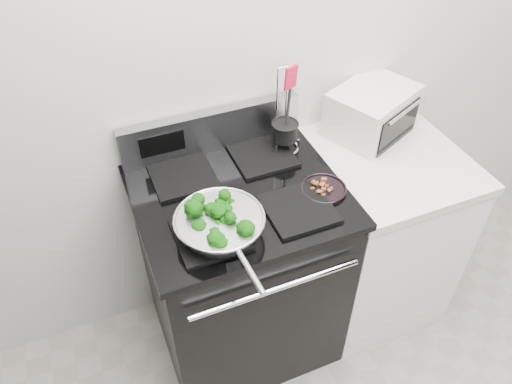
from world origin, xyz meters
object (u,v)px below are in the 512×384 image
skillet (220,224)px  utensil_holder (285,135)px  bacon_plate (324,187)px  toaster_oven (372,111)px  gas_range (241,269)px

skillet → utensil_holder: utensil_holder is taller
skillet → bacon_plate: (0.44, 0.07, -0.03)m
utensil_holder → toaster_oven: (0.42, 0.01, 0.01)m
gas_range → toaster_oven: gas_range is taller
bacon_plate → toaster_oven: 0.50m
gas_range → toaster_oven: bearing=15.4°
toaster_oven → gas_range: bearing=171.3°
gas_range → bacon_plate: 0.58m
gas_range → skillet: size_ratio=2.25×
skillet → toaster_oven: (0.83, 0.37, 0.02)m
gas_range → utensil_holder: (0.28, 0.18, 0.53)m
gas_range → bacon_plate: gas_range is taller
bacon_plate → utensil_holder: size_ratio=0.46×
skillet → utensil_holder: bearing=38.3°
skillet → bacon_plate: bearing=5.5°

